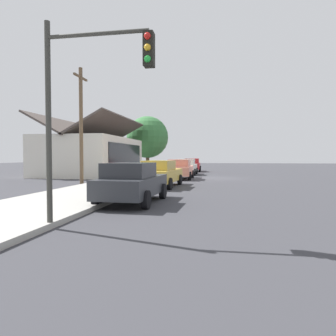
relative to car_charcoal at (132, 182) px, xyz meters
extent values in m
plane|color=#38383D|center=(14.80, -2.74, -0.81)|extent=(120.00, 120.00, 0.00)
cube|color=#A3A099|center=(14.80, 2.86, -0.73)|extent=(60.00, 4.20, 0.16)
cube|color=#2D3035|center=(0.11, 0.00, -0.13)|extent=(4.44, 1.94, 0.70)
cube|color=#27292D|center=(-0.33, 0.01, 0.50)|extent=(2.15, 1.65, 0.56)
cylinder|color=black|center=(1.49, 0.86, -0.48)|extent=(0.67, 0.24, 0.66)
cylinder|color=black|center=(1.44, -0.95, -0.48)|extent=(0.67, 0.24, 0.66)
cylinder|color=black|center=(-1.23, 0.94, -0.48)|extent=(0.67, 0.24, 0.66)
cylinder|color=black|center=(-1.28, -0.87, -0.48)|extent=(0.67, 0.24, 0.66)
cube|color=gold|center=(6.64, 0.16, -0.13)|extent=(4.96, 2.02, 0.70)
cube|color=gold|center=(6.15, 0.18, 0.50)|extent=(2.42, 1.67, 0.56)
cylinder|color=black|center=(8.19, 0.95, -0.48)|extent=(0.67, 0.26, 0.66)
cylinder|color=black|center=(8.10, -0.80, -0.48)|extent=(0.67, 0.26, 0.66)
cylinder|color=black|center=(5.18, 1.12, -0.48)|extent=(0.67, 0.26, 0.66)
cylinder|color=black|center=(5.08, -0.63, -0.48)|extent=(0.67, 0.26, 0.66)
cube|color=#EA8C75|center=(13.31, -0.12, -0.13)|extent=(4.55, 1.91, 0.70)
cube|color=tan|center=(12.86, -0.13, 0.50)|extent=(2.20, 1.65, 0.56)
cylinder|color=black|center=(14.70, 0.82, -0.48)|extent=(0.66, 0.23, 0.66)
cylinder|color=black|center=(14.73, -1.01, -0.48)|extent=(0.66, 0.23, 0.66)
cylinder|color=black|center=(11.90, 0.77, -0.48)|extent=(0.66, 0.23, 0.66)
cylinder|color=black|center=(11.93, -1.06, -0.48)|extent=(0.66, 0.23, 0.66)
cube|color=silver|center=(19.24, 0.02, -0.13)|extent=(4.56, 1.88, 0.70)
cube|color=beige|center=(18.78, 0.02, 0.50)|extent=(2.19, 1.64, 0.56)
cylinder|color=black|center=(20.64, 0.95, -0.48)|extent=(0.66, 0.22, 0.66)
cylinder|color=black|center=(20.65, -0.89, -0.48)|extent=(0.66, 0.22, 0.66)
cylinder|color=black|center=(17.82, 0.93, -0.48)|extent=(0.66, 0.22, 0.66)
cylinder|color=black|center=(17.83, -0.91, -0.48)|extent=(0.66, 0.22, 0.66)
cube|color=red|center=(25.98, 0.06, -0.13)|extent=(4.61, 2.07, 0.70)
cube|color=#A9272B|center=(25.53, 0.04, 0.50)|extent=(2.25, 1.74, 0.56)
cylinder|color=black|center=(27.34, 1.06, -0.48)|extent=(0.67, 0.25, 0.66)
cylinder|color=black|center=(27.43, -0.80, -0.48)|extent=(0.67, 0.25, 0.66)
cylinder|color=black|center=(24.53, 0.93, -0.48)|extent=(0.67, 0.25, 0.66)
cylinder|color=black|center=(24.62, -0.93, -0.48)|extent=(0.67, 0.25, 0.66)
cube|color=silver|center=(17.50, 9.26, 1.02)|extent=(12.10, 6.94, 3.68)
cube|color=black|center=(17.50, 5.75, 1.21)|extent=(9.68, 0.08, 2.06)
cube|color=#514742|center=(17.50, 7.53, 3.78)|extent=(12.70, 3.77, 2.10)
cube|color=#514742|center=(17.50, 11.00, 3.78)|extent=(12.70, 3.77, 2.10)
cylinder|color=brown|center=(26.43, 5.78, 0.60)|extent=(0.44, 0.44, 2.83)
sphere|color=#38753D|center=(26.43, 5.78, 3.46)|extent=(5.27, 5.27, 5.27)
cylinder|color=#383833|center=(-4.46, 0.86, 1.79)|extent=(0.14, 0.14, 5.20)
cylinder|color=#383833|center=(-4.46, -0.44, 3.99)|extent=(0.10, 2.60, 0.10)
cube|color=black|center=(-4.46, -1.74, 3.54)|extent=(0.28, 0.24, 0.80)
sphere|color=red|center=(-4.61, -1.74, 3.80)|extent=(0.16, 0.16, 0.16)
sphere|color=yellow|center=(-4.61, -1.74, 3.54)|extent=(0.16, 0.16, 0.16)
sphere|color=green|center=(-4.61, -1.74, 3.28)|extent=(0.16, 0.16, 0.16)
cylinder|color=brown|center=(7.00, 5.46, 2.94)|extent=(0.24, 0.24, 7.50)
cube|color=brown|center=(7.00, 5.46, 6.09)|extent=(1.80, 0.12, 0.12)
cylinder|color=red|center=(22.40, 1.46, -0.38)|extent=(0.22, 0.22, 0.55)
sphere|color=red|center=(22.40, 1.46, -0.03)|extent=(0.18, 0.18, 0.18)
camera|label=1|loc=(-11.62, -3.43, 1.02)|focal=32.94mm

